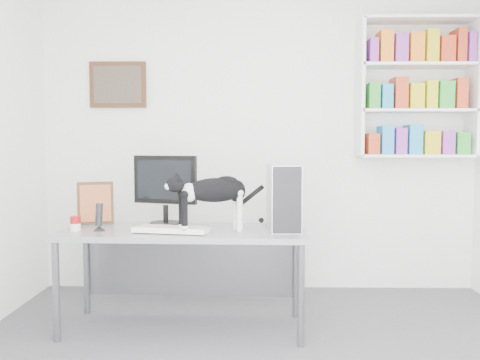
# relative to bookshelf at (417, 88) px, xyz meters

# --- Properties ---
(room) EXTENTS (4.01, 4.01, 2.70)m
(room) POSITION_rel_bookshelf_xyz_m (-1.40, -1.85, -0.50)
(room) COLOR #4D4D52
(room) RESTS_ON ground
(bookshelf) EXTENTS (1.03, 0.28, 1.24)m
(bookshelf) POSITION_rel_bookshelf_xyz_m (0.00, 0.00, 0.00)
(bookshelf) COLOR white
(bookshelf) RESTS_ON room
(wall_art) EXTENTS (0.52, 0.04, 0.42)m
(wall_art) POSITION_rel_bookshelf_xyz_m (-2.70, 0.12, 0.05)
(wall_art) COLOR #4F2D19
(wall_art) RESTS_ON room
(desk) EXTENTS (1.78, 0.74, 0.73)m
(desk) POSITION_rel_bookshelf_xyz_m (-1.96, -0.94, -1.48)
(desk) COLOR gray
(desk) RESTS_ON room
(monitor) EXTENTS (0.56, 0.38, 0.54)m
(monitor) POSITION_rel_bookshelf_xyz_m (-2.13, -0.74, -0.84)
(monitor) COLOR black
(monitor) RESTS_ON desk
(keyboard) EXTENTS (0.55, 0.29, 0.04)m
(keyboard) POSITION_rel_bookshelf_xyz_m (-2.03, -1.06, -1.10)
(keyboard) COLOR white
(keyboard) RESTS_ON desk
(pc_tower) EXTENTS (0.23, 0.48, 0.47)m
(pc_tower) POSITION_rel_bookshelf_xyz_m (-1.24, -0.88, -0.88)
(pc_tower) COLOR #B8B7BC
(pc_tower) RESTS_ON desk
(speaker) EXTENTS (0.10, 0.10, 0.21)m
(speaker) POSITION_rel_bookshelf_xyz_m (-2.56, -1.01, -1.01)
(speaker) COLOR black
(speaker) RESTS_ON desk
(leaning_print) EXTENTS (0.29, 0.19, 0.34)m
(leaning_print) POSITION_rel_bookshelf_xyz_m (-2.68, -0.70, -0.95)
(leaning_print) COLOR #4F2D19
(leaning_print) RESTS_ON desk
(soup_can) EXTENTS (0.09, 0.09, 0.11)m
(soup_can) POSITION_rel_bookshelf_xyz_m (-2.73, -1.02, -1.06)
(soup_can) COLOR #A00D0F
(soup_can) RESTS_ON desk
(cat) EXTENTS (0.67, 0.41, 0.40)m
(cat) POSITION_rel_bookshelf_xyz_m (-1.74, -1.06, -0.92)
(cat) COLOR black
(cat) RESTS_ON desk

